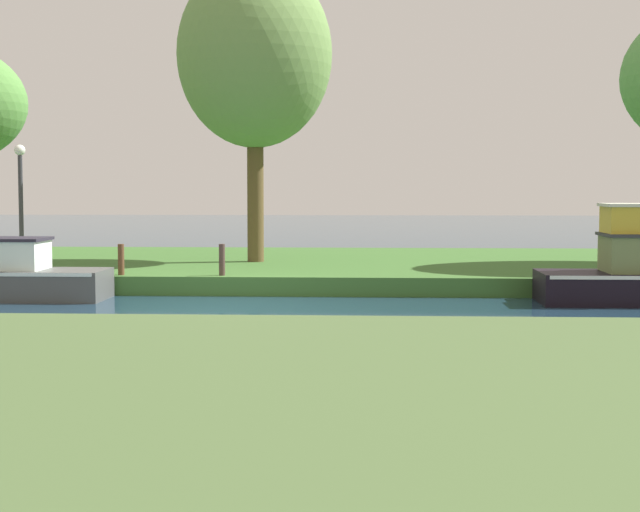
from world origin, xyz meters
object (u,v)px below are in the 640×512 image
object	(u,v)px
lamp_post	(21,191)
mooring_post_near	(121,260)
mooring_post_far	(222,260)
willow_tree_centre	(255,55)

from	to	relation	value
lamp_post	mooring_post_near	bearing A→B (deg)	-24.65
mooring_post_near	mooring_post_far	world-z (taller)	mooring_post_far
mooring_post_far	lamp_post	bearing A→B (deg)	166.01
willow_tree_centre	mooring_post_far	world-z (taller)	willow_tree_centre
willow_tree_centre	mooring_post_near	bearing A→B (deg)	-121.60
lamp_post	mooring_post_near	distance (m)	3.16
willow_tree_centre	lamp_post	distance (m)	6.54
willow_tree_centre	mooring_post_far	size ratio (longest dim) A/B	11.15
lamp_post	mooring_post_near	xyz separation A→B (m)	(2.55, -1.17, -1.44)
willow_tree_centre	lamp_post	world-z (taller)	willow_tree_centre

